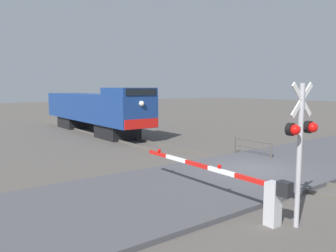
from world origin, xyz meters
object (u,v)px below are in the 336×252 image
at_px(locomotive, 95,109).
at_px(crossing_gate, 247,188).
at_px(crossing_signal, 301,139).
at_px(guard_railing, 252,146).

distance_m(locomotive, crossing_gate, 20.35).
height_order(locomotive, crossing_gate, locomotive).
distance_m(crossing_signal, guard_railing, 9.52).
bearing_deg(crossing_gate, locomotive, 78.13).
bearing_deg(crossing_gate, crossing_signal, -72.08).
bearing_deg(guard_railing, crossing_signal, -133.60).
relative_size(crossing_signal, crossing_gate, 0.60).
distance_m(locomotive, crossing_signal, 21.61).
bearing_deg(crossing_gate, guard_railing, 37.86).
height_order(crossing_signal, crossing_gate, crossing_signal).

